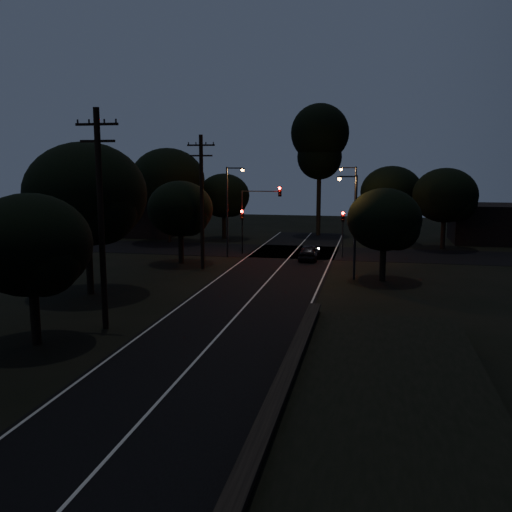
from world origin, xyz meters
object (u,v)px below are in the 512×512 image
at_px(tall_pine, 320,141).
at_px(signal_right, 343,226).
at_px(signal_left, 242,223).
at_px(signal_mast, 260,207).
at_px(streetlight_b, 353,202).
at_px(streetlight_c, 353,220).
at_px(streetlight_a, 229,205).
at_px(car, 309,252).
at_px(utility_pole_far, 202,200).
at_px(utility_pole_mid, 101,216).

relative_size(tall_pine, signal_right, 3.66).
xyz_separation_m(tall_pine, signal_left, (-5.60, -15.01, -7.97)).
distance_m(signal_mast, streetlight_b, 9.15).
xyz_separation_m(tall_pine, signal_mast, (-3.91, -15.01, -6.47)).
relative_size(tall_pine, streetlight_c, 2.00).
xyz_separation_m(streetlight_a, car, (7.18, -0.16, -3.95)).
distance_m(tall_pine, streetlight_a, 19.15).
bearing_deg(signal_left, utility_pole_far, -99.94).
xyz_separation_m(signal_right, streetlight_b, (0.71, 4.01, 1.80)).
bearing_deg(signal_right, signal_mast, 179.97).
bearing_deg(signal_left, signal_right, 0.00).
relative_size(utility_pole_mid, utility_pole_far, 1.05).
bearing_deg(car, signal_right, -141.03).
bearing_deg(streetlight_a, utility_pole_far, -96.59).
height_order(utility_pole_mid, streetlight_a, utility_pole_mid).
bearing_deg(streetlight_c, utility_pole_far, 170.40).
relative_size(utility_pole_mid, streetlight_c, 1.47).
xyz_separation_m(utility_pole_far, streetlight_b, (11.31, 12.00, -0.85)).
distance_m(utility_pole_far, signal_mast, 8.64).
xyz_separation_m(signal_left, signal_right, (9.20, 0.00, 0.00)).
relative_size(utility_pole_far, signal_mast, 1.68).
xyz_separation_m(streetlight_c, car, (-3.95, 7.84, -3.67)).
distance_m(streetlight_a, car, 8.20).
xyz_separation_m(signal_left, streetlight_c, (10.43, -9.99, 1.51)).
bearing_deg(streetlight_b, streetlight_c, -87.86).
xyz_separation_m(streetlight_a, streetlight_c, (11.14, -8.00, -0.29)).
distance_m(signal_right, streetlight_b, 4.45).
bearing_deg(streetlight_b, utility_pole_mid, -111.30).
bearing_deg(streetlight_a, signal_right, 11.34).
distance_m(utility_pole_mid, streetlight_c, 19.15).
height_order(utility_pole_mid, utility_pole_far, utility_pole_mid).
bearing_deg(utility_pole_mid, car, 70.98).
height_order(signal_right, streetlight_a, streetlight_a).
bearing_deg(signal_left, streetlight_a, -109.59).
relative_size(signal_mast, streetlight_a, 0.78).
bearing_deg(signal_right, streetlight_a, -168.66).
height_order(signal_left, signal_right, same).
relative_size(streetlight_b, streetlight_c, 1.07).
xyz_separation_m(utility_pole_mid, streetlight_a, (0.69, 23.00, -1.10)).
height_order(signal_left, streetlight_b, streetlight_b).
relative_size(signal_right, streetlight_b, 0.51).
bearing_deg(car, streetlight_a, -0.47).
bearing_deg(car, streetlight_b, -118.37).
bearing_deg(streetlight_c, tall_pine, 100.93).
xyz_separation_m(utility_pole_far, signal_left, (1.40, 7.99, -2.65)).
bearing_deg(streetlight_c, signal_left, 136.24).
height_order(signal_left, signal_mast, signal_mast).
bearing_deg(signal_right, car, -141.80).
bearing_deg(tall_pine, streetlight_c, -79.07).
xyz_separation_m(tall_pine, streetlight_b, (4.31, -11.00, -6.17)).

